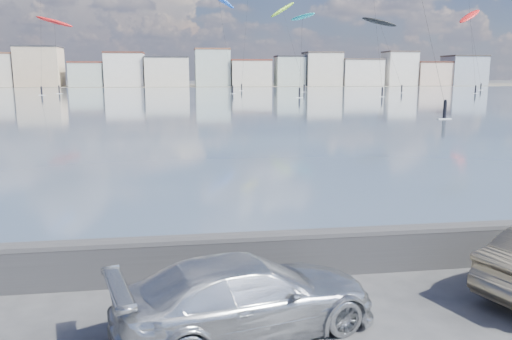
% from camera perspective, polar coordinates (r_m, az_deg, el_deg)
% --- Properties ---
extents(bay_water, '(500.00, 177.00, 0.00)m').
position_cam_1_polar(bay_water, '(99.28, -8.02, 8.19)').
color(bay_water, '#3B4B67').
rests_on(bay_water, ground).
extents(far_shore_strip, '(500.00, 60.00, 0.00)m').
position_cam_1_polar(far_shore_strip, '(207.73, -8.28, 9.53)').
color(far_shore_strip, '#4C473D').
rests_on(far_shore_strip, ground).
extents(seawall, '(400.00, 0.36, 1.08)m').
position_cam_1_polar(seawall, '(11.11, -4.19, -9.64)').
color(seawall, '#28282B').
rests_on(seawall, ground).
extents(far_buildings, '(240.79, 13.26, 14.60)m').
position_cam_1_polar(far_buildings, '(193.70, -7.91, 11.23)').
color(far_buildings, white).
rests_on(far_buildings, ground).
extents(car_silver, '(5.02, 3.09, 1.36)m').
position_cam_1_polar(car_silver, '(8.95, -1.02, -14.18)').
color(car_silver, silver).
rests_on(car_silver, ground).
extents(kitesurfer_2, '(9.85, 10.16, 23.93)m').
position_cam_1_polar(kitesurfer_2, '(164.71, 23.23, 15.78)').
color(kitesurfer_2, red).
rests_on(kitesurfer_2, ground).
extents(kitesurfer_3, '(10.42, 16.33, 19.51)m').
position_cam_1_polar(kitesurfer_3, '(141.12, -22.07, 15.38)').
color(kitesurfer_3, red).
rests_on(kitesurfer_3, ground).
extents(kitesurfer_7, '(8.57, 18.23, 24.95)m').
position_cam_1_polar(kitesurfer_7, '(143.83, 3.08, 17.73)').
color(kitesurfer_7, '#8CD826').
rests_on(kitesurfer_7, ground).
extents(kitesurfer_11, '(9.23, 8.95, 19.06)m').
position_cam_1_polar(kitesurfer_11, '(133.93, 13.95, 16.01)').
color(kitesurfer_11, black).
rests_on(kitesurfer_11, ground).
extents(kitesurfer_13, '(7.00, 17.94, 17.48)m').
position_cam_1_polar(kitesurfer_13, '(112.12, 5.34, 16.90)').
color(kitesurfer_13, '#19BFBF').
rests_on(kitesurfer_13, ground).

